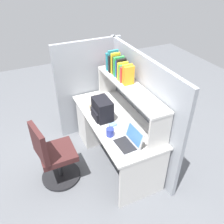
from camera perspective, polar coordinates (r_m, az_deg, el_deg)
name	(u,v)px	position (r m, az deg, el deg)	size (l,w,h in m)	color
ground_plane	(115,157)	(3.64, 0.73, -10.93)	(8.00, 8.00, 0.00)	#595B60
desk	(104,122)	(3.64, -1.88, -2.46)	(1.60, 0.70, 0.73)	silver
cubicle_partition_rear	(140,109)	(3.29, 6.81, 0.71)	(1.84, 0.05, 1.55)	gray
cubicle_partition_left	(89,89)	(3.78, -5.47, 5.67)	(0.05, 1.06, 1.55)	gray
overhead_hutch	(130,92)	(3.05, 4.28, 4.73)	(1.44, 0.28, 0.45)	beige
reference_books_on_shelf	(119,67)	(3.20, 1.63, 10.82)	(0.61, 0.17, 0.30)	red
laptop	(129,141)	(2.73, 4.08, -7.12)	(0.32, 0.27, 0.22)	#B7BABF
backpack	(102,109)	(3.09, -2.45, 0.62)	(0.30, 0.23, 0.28)	black
computer_mouse	(113,125)	(3.02, 0.26, -3.10)	(0.06, 0.10, 0.03)	#7299C6
paper_cup	(96,96)	(3.58, -4.00, 3.99)	(0.08, 0.08, 0.09)	white
tissue_box	(93,104)	(3.38, -4.71, 2.00)	(0.22, 0.12, 0.10)	#BFB299
snack_canister	(110,132)	(2.85, -0.47, -4.88)	(0.10, 0.10, 0.10)	navy
office_chair	(54,158)	(3.17, -13.86, -10.71)	(0.52, 0.52, 0.93)	black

